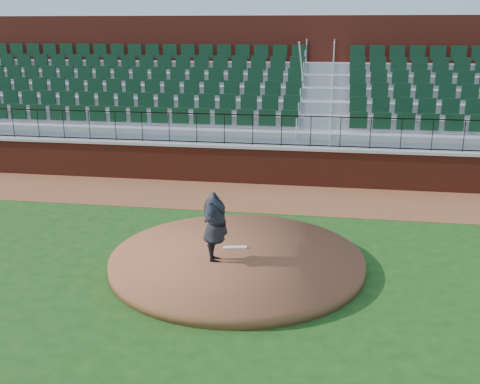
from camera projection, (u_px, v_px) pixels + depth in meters
The scene contains 10 objects.
ground at pixel (229, 268), 12.31m from camera, with size 90.00×90.00×0.00m, color #1A4413.
warning_track at pixel (260, 197), 17.42m from camera, with size 34.00×3.20×0.01m, color brown.
field_wall at pixel (267, 166), 18.76m from camera, with size 34.00×0.35×1.20m, color maroon.
wall_cap at pixel (267, 147), 18.58m from camera, with size 34.00×0.45×0.10m, color #B7B7B7.
wall_railing at pixel (267, 131), 18.42m from camera, with size 34.00×0.05×1.00m, color black, non-canonical shape.
seating_stands at pixel (276, 104), 20.86m from camera, with size 34.00×5.10×4.60m, color gray, non-canonical shape.
concourse_wall at pixel (283, 85), 23.38m from camera, with size 34.00×0.50×5.50m, color maroon.
pitchers_mound at pixel (237, 260), 12.39m from camera, with size 5.56×5.56×0.25m, color brown.
pitching_rubber at pixel (235, 247), 12.74m from camera, with size 0.53×0.13×0.04m, color white.
pitcher at pixel (215, 227), 11.87m from camera, with size 1.89×0.51×1.54m, color black.
Camera 1 is at (2.07, -11.14, 5.08)m, focal length 42.12 mm.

